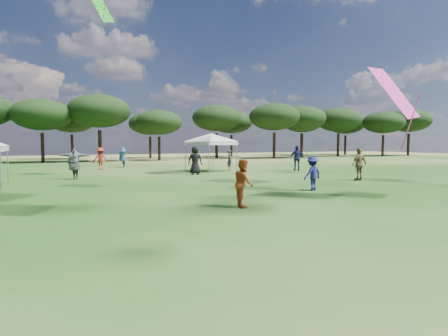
{
  "coord_description": "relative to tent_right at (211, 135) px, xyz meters",
  "views": [
    {
      "loc": [
        -2.21,
        0.03,
        2.15
      ],
      "look_at": [
        -0.36,
        3.94,
        1.86
      ],
      "focal_mm": 30.0,
      "sensor_mm": 36.0,
      "label": 1
    }
  ],
  "objects": [
    {
      "name": "tent_right",
      "position": [
        0.0,
        0.0,
        0.0
      ],
      "size": [
        5.57,
        5.57,
        3.13
      ],
      "rotation": [
        0.0,
        0.0,
        0.3
      ],
      "color": "gray",
      "rests_on": "ground"
    },
    {
      "name": "festival_crowd",
      "position": [
        -9.34,
        -2.59,
        -1.8
      ],
      "size": [
        30.34,
        23.66,
        1.92
      ],
      "color": "navy",
      "rests_on": "ground"
    },
    {
      "name": "tree_line",
      "position": [
        -6.5,
        21.73,
        2.72
      ],
      "size": [
        108.78,
        17.63,
        7.77
      ],
      "color": "black",
      "rests_on": "ground"
    }
  ]
}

